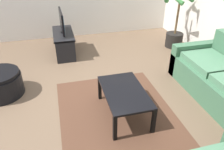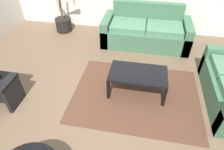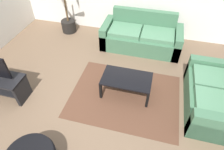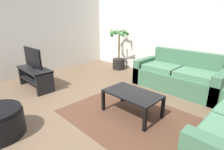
# 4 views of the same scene
# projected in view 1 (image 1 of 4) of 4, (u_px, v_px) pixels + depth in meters

# --- Properties ---
(ground_plane) EXTENTS (6.60, 6.60, 0.00)m
(ground_plane) POSITION_uv_depth(u_px,v_px,m) (82.00, 96.00, 3.71)
(ground_plane) COLOR brown
(tv_stand) EXTENTS (1.10, 0.45, 0.50)m
(tv_stand) POSITION_uv_depth(u_px,v_px,m) (64.00, 40.00, 5.06)
(tv_stand) COLOR black
(tv_stand) RESTS_ON ground
(tv) EXTENTS (0.81, 0.10, 0.50)m
(tv) POSITION_uv_depth(u_px,v_px,m) (62.00, 21.00, 4.83)
(tv) COLOR black
(tv) RESTS_ON tv_stand
(coffee_table) EXTENTS (0.98, 0.58, 0.42)m
(coffee_table) POSITION_uv_depth(u_px,v_px,m) (124.00, 94.00, 3.14)
(coffee_table) COLOR black
(coffee_table) RESTS_ON ground
(area_rug) EXTENTS (2.20, 1.70, 0.01)m
(area_rug) POSITION_uv_depth(u_px,v_px,m) (117.00, 114.00, 3.30)
(area_rug) COLOR #513323
(area_rug) RESTS_ON ground
(potted_palm) EXTENTS (0.77, 0.76, 1.38)m
(potted_palm) POSITION_uv_depth(u_px,v_px,m) (176.00, 27.00, 5.31)
(potted_palm) COLOR black
(potted_palm) RESTS_ON ground
(ottoman) EXTENTS (0.73, 0.73, 0.42)m
(ottoman) POSITION_uv_depth(u_px,v_px,m) (0.00, 84.00, 3.66)
(ottoman) COLOR black
(ottoman) RESTS_ON ground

